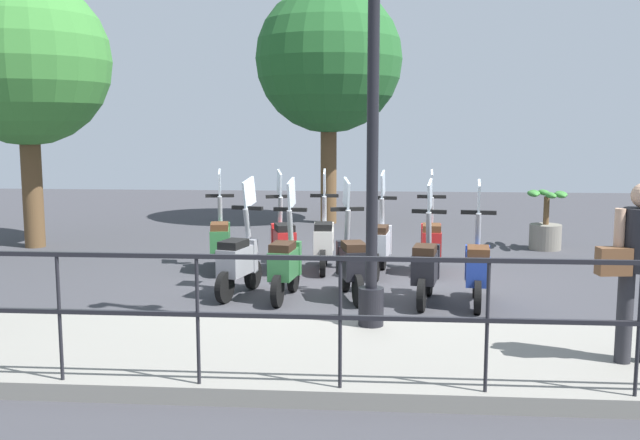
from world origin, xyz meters
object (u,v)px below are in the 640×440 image
(tree_distant, at_px, (329,60))
(scooter_near_2, at_px, (351,262))
(lamp_post_near, at_px, (373,124))
(potted_palm, at_px, (546,225))
(scooter_near_0, at_px, (477,267))
(scooter_far_1, at_px, (379,243))
(tree_large, at_px, (26,62))
(scooter_far_0, at_px, (431,241))
(pedestrian_with_bag, at_px, (638,259))
(scooter_near_1, at_px, (426,266))
(scooter_near_3, at_px, (285,262))
(scooter_near_4, at_px, (239,260))
(scooter_far_4, at_px, (220,240))
(scooter_far_2, at_px, (324,240))
(scooter_far_3, at_px, (283,241))

(tree_distant, bearing_deg, scooter_near_2, -173.87)
(lamp_post_near, xyz_separation_m, tree_distant, (8.73, 1.02, 1.38))
(potted_palm, bearing_deg, scooter_near_0, 156.63)
(potted_palm, relative_size, scooter_far_1, 0.69)
(tree_large, bearing_deg, scooter_far_0, -103.90)
(pedestrian_with_bag, distance_m, tree_large, 10.70)
(pedestrian_with_bag, xyz_separation_m, potted_palm, (6.61, -0.77, -0.63))
(tree_distant, height_order, scooter_near_1, tree_distant)
(tree_large, bearing_deg, potted_palm, -87.13)
(lamp_post_near, relative_size, scooter_near_0, 3.04)
(pedestrian_with_bag, relative_size, scooter_near_3, 1.03)
(pedestrian_with_bag, height_order, scooter_near_2, pedestrian_with_bag)
(tree_large, xyz_separation_m, scooter_near_3, (-3.53, -5.06, -2.83))
(scooter_near_4, distance_m, scooter_far_1, 2.33)
(tree_distant, distance_m, scooter_far_0, 6.45)
(tree_distant, height_order, scooter_far_4, tree_distant)
(scooter_near_1, height_order, scooter_near_3, same)
(tree_distant, bearing_deg, scooter_far_1, -168.57)
(scooter_far_4, bearing_deg, scooter_near_2, -138.19)
(scooter_far_2, xyz_separation_m, scooter_far_4, (-0.13, 1.58, 0.00))
(tree_large, height_order, scooter_near_4, tree_large)
(pedestrian_with_bag, height_order, scooter_far_1, pedestrian_with_bag)
(potted_palm, distance_m, scooter_near_2, 5.13)
(scooter_far_2, bearing_deg, scooter_near_4, 147.25)
(scooter_near_2, height_order, scooter_far_3, same)
(scooter_near_3, xyz_separation_m, scooter_far_3, (1.65, 0.24, 0.00))
(scooter_near_0, height_order, scooter_far_3, same)
(lamp_post_near, bearing_deg, scooter_far_3, 22.31)
(scooter_near_4, bearing_deg, pedestrian_with_bag, -108.73)
(scooter_near_3, height_order, scooter_far_4, same)
(tree_large, bearing_deg, scooter_near_3, -124.93)
(tree_large, xyz_separation_m, scooter_far_3, (-1.88, -4.82, -2.83))
(potted_palm, bearing_deg, scooter_far_4, 113.16)
(scooter_near_3, bearing_deg, scooter_near_2, -75.97)
(scooter_near_0, xyz_separation_m, scooter_near_2, (0.23, 1.56, 0.00))
(scooter_near_2, distance_m, scooter_far_1, 1.51)
(potted_palm, bearing_deg, scooter_near_3, 133.66)
(scooter_near_1, height_order, scooter_far_4, same)
(scooter_near_0, bearing_deg, tree_large, 70.56)
(scooter_near_1, distance_m, scooter_far_2, 2.36)
(pedestrian_with_bag, relative_size, tree_large, 0.33)
(lamp_post_near, height_order, potted_palm, lamp_post_near)
(lamp_post_near, distance_m, potted_palm, 6.66)
(pedestrian_with_bag, height_order, scooter_near_3, pedestrian_with_bag)
(scooter_far_2, distance_m, scooter_far_3, 0.62)
(lamp_post_near, bearing_deg, scooter_far_2, 12.19)
(scooter_near_0, xyz_separation_m, scooter_far_2, (1.94, 2.04, 0.00))
(scooter_near_3, distance_m, scooter_far_2, 1.85)
(scooter_near_1, xyz_separation_m, scooter_near_4, (0.21, 2.40, 0.00))
(tree_distant, bearing_deg, scooter_near_0, -162.23)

